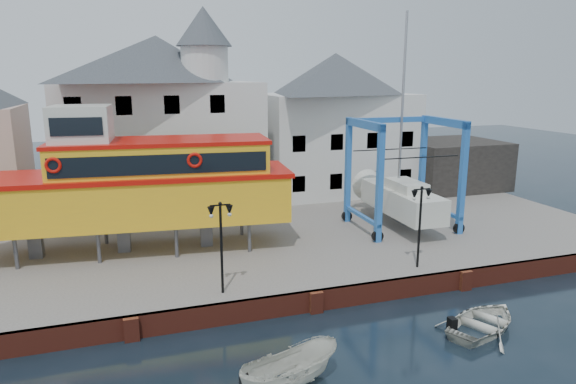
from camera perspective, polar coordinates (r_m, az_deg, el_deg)
name	(u,v)px	position (r m, az deg, el deg)	size (l,w,h in m)	color
ground	(315,312)	(23.98, 3.07, -13.16)	(140.00, 140.00, 0.00)	#14222D
hardstanding	(254,232)	(33.55, -3.78, -4.49)	(44.00, 22.00, 1.00)	#635D58
quay_wall	(315,301)	(23.85, 2.99, -11.98)	(44.00, 0.47, 1.00)	maroon
building_white_main	(162,119)	(38.66, -13.83, 7.84)	(14.00, 8.30, 14.00)	silver
building_white_right	(334,123)	(42.71, 5.19, 7.60)	(12.00, 8.00, 11.20)	silver
shed_dark	(450,164)	(46.40, 17.52, 3.00)	(8.00, 7.00, 4.00)	black
lamp_post_left	(221,225)	(22.50, -7.49, -3.62)	(1.12, 0.32, 4.20)	black
lamp_post_right	(421,206)	(26.17, 14.54, -1.56)	(1.12, 0.32, 4.20)	black
tour_boat	(121,185)	(28.94, -18.09, 0.78)	(18.67, 6.11, 7.98)	#59595E
travel_lift	(396,191)	(33.78, 11.89, 0.13)	(6.29, 8.80, 13.22)	#2469B8
motorboat_b	(483,329)	(24.02, 20.88, -14.01)	(3.04, 4.26, 0.88)	silver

